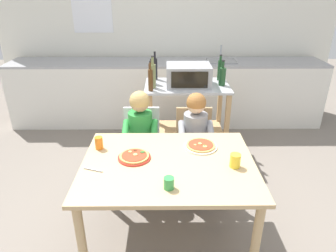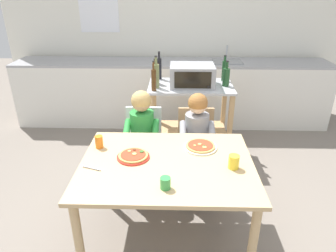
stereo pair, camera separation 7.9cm
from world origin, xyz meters
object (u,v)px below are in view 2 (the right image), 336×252
at_px(bottle_clear_vinegar, 154,79).
at_px(drinking_cup_green, 165,183).
at_px(drinking_cup_yellow, 234,162).
at_px(bottle_squat_spirits, 226,77).
at_px(pizza_plate_red_rimmed, 133,156).
at_px(toaster_oven, 192,75).
at_px(pizza_plate_white, 200,146).
at_px(kitchen_island_cart, 190,109).
at_px(bottle_dark_olive_oil, 224,70).
at_px(serving_spoon, 92,168).
at_px(dining_chair_left, 144,143).
at_px(dining_table, 167,173).
at_px(bottle_brown_beer, 159,68).
at_px(bottle_slim_sauce, 156,75).
at_px(child_in_grey_shirt, 197,135).
at_px(drinking_cup_orange, 99,142).
at_px(dining_chair_right, 196,144).
at_px(bottle_tall_green_wine, 155,73).
at_px(child_in_green_shirt, 142,133).

height_order(bottle_clear_vinegar, drinking_cup_green, bottle_clear_vinegar).
bearing_deg(drinking_cup_green, drinking_cup_yellow, 27.69).
distance_m(bottle_squat_spirits, pizza_plate_red_rimmed, 1.60).
relative_size(toaster_oven, pizza_plate_red_rimmed, 1.98).
height_order(pizza_plate_white, drinking_cup_yellow, drinking_cup_yellow).
bearing_deg(kitchen_island_cart, toaster_oven, -58.14).
bearing_deg(toaster_oven, drinking_cup_yellow, -80.89).
xyz_separation_m(bottle_dark_olive_oil, serving_spoon, (-1.14, -1.69, -0.26)).
bearing_deg(drinking_cup_green, dining_chair_left, 103.28).
bearing_deg(dining_table, bottle_brown_beer, 94.88).
xyz_separation_m(bottle_slim_sauce, drinking_cup_green, (0.15, -1.61, -0.24)).
bearing_deg(bottle_squat_spirits, child_in_grey_shirt, -114.33).
height_order(bottle_slim_sauce, drinking_cup_orange, bottle_slim_sauce).
relative_size(bottle_brown_beer, serving_spoon, 2.31).
xyz_separation_m(dining_table, dining_chair_right, (0.26, 0.73, -0.15)).
bearing_deg(bottle_dark_olive_oil, drinking_cup_orange, -129.77).
distance_m(bottle_tall_green_wine, serving_spoon, 1.62).
relative_size(bottle_squat_spirits, dining_chair_left, 0.35).
distance_m(kitchen_island_cart, pizza_plate_red_rimmed, 1.44).
xyz_separation_m(toaster_oven, bottle_squat_spirits, (0.37, -0.00, -0.01)).
height_order(dining_chair_left, drinking_cup_orange, drinking_cup_orange).
height_order(child_in_grey_shirt, pizza_plate_white, child_in_grey_shirt).
height_order(bottle_tall_green_wine, child_in_green_shirt, bottle_tall_green_wine).
distance_m(kitchen_island_cart, child_in_grey_shirt, 0.80).
distance_m(bottle_slim_sauce, serving_spoon, 1.48).
xyz_separation_m(child_in_green_shirt, serving_spoon, (-0.27, -0.72, 0.08)).
relative_size(toaster_oven, bottle_slim_sauce, 1.40).
height_order(pizza_plate_white, drinking_cup_orange, drinking_cup_orange).
bearing_deg(bottle_tall_green_wine, dining_table, -83.26).
xyz_separation_m(kitchen_island_cart, drinking_cup_orange, (-0.76, -1.20, 0.20)).
xyz_separation_m(bottle_tall_green_wine, child_in_green_shirt, (-0.08, -0.84, -0.33)).
bearing_deg(child_in_grey_shirt, bottle_slim_sauce, 120.46).
distance_m(bottle_slim_sauce, child_in_green_shirt, 0.78).
bearing_deg(drinking_cup_green, pizza_plate_red_rimmed, 123.95).
relative_size(child_in_grey_shirt, drinking_cup_orange, 10.13).
bearing_deg(dining_chair_left, bottle_dark_olive_oil, 44.39).
xyz_separation_m(pizza_plate_red_rimmed, serving_spoon, (-0.27, -0.16, -0.01)).
distance_m(kitchen_island_cart, serving_spoon, 1.69).
distance_m(dining_chair_right, child_in_grey_shirt, 0.20).
relative_size(dining_table, dining_chair_right, 1.54).
xyz_separation_m(bottle_tall_green_wine, bottle_clear_vinegar, (-0.00, -0.26, 0.00)).
distance_m(bottle_squat_spirits, bottle_brown_beer, 0.79).
height_order(bottle_dark_olive_oil, bottle_slim_sauce, bottle_slim_sauce).
xyz_separation_m(kitchen_island_cart, serving_spoon, (-0.75, -1.50, 0.16)).
xyz_separation_m(bottle_squat_spirits, pizza_plate_white, (-0.35, -1.16, -0.23)).
distance_m(bottle_clear_vinegar, child_in_green_shirt, 0.68).
xyz_separation_m(bottle_slim_sauce, dining_chair_right, (0.41, -0.57, -0.52)).
bearing_deg(dining_chair_left, bottle_brown_beer, 82.92).
bearing_deg(drinking_cup_yellow, pizza_plate_white, 126.64).
height_order(bottle_tall_green_wine, drinking_cup_yellow, bottle_tall_green_wine).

